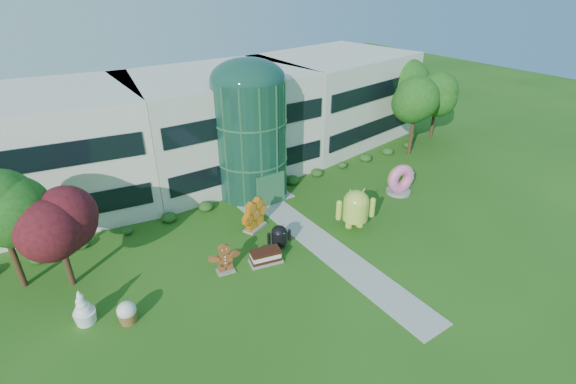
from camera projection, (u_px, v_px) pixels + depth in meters
ground at (342, 259)px, 28.20m from camera, size 140.00×140.00×0.00m
building at (219, 123)px, 39.18m from camera, size 46.00×15.00×9.30m
atrium at (251, 139)px, 34.68m from camera, size 6.00×6.00×9.80m
walkway at (323, 245)px, 29.66m from camera, size 2.40×20.00×0.04m
tree_red at (61, 244)px, 24.57m from camera, size 4.00×4.00×6.00m
trees_backdrop at (245, 143)px, 35.74m from camera, size 52.00×8.00×8.40m
android_green at (356, 206)px, 30.99m from camera, size 3.72×3.22×3.55m
android_black at (279, 235)px, 28.97m from camera, size 2.04×1.65×2.01m
donut at (400, 179)px, 36.03m from camera, size 2.80×1.66×2.74m
gingerbread at (225, 258)px, 26.55m from camera, size 2.43×1.28×2.13m
ice_cream_sandwich at (266, 256)px, 27.68m from camera, size 2.34×1.52×0.96m
honeycomb at (255, 216)px, 31.10m from camera, size 2.97×2.07×2.21m
froyo at (83, 307)px, 22.62m from camera, size 1.55×1.55×2.21m
cupcake at (127, 312)px, 22.85m from camera, size 1.28×1.28×1.35m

